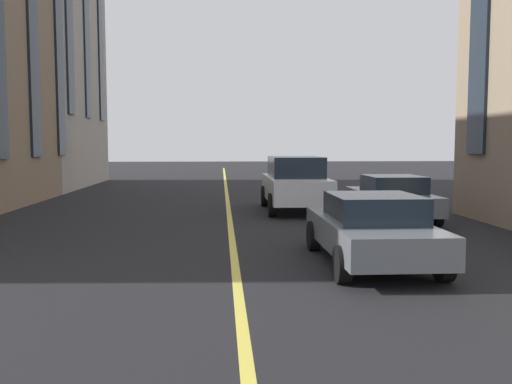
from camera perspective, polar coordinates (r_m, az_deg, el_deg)
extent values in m
cube|color=#D8C64C|center=(13.72, -2.48, -4.78)|extent=(80.00, 0.16, 0.01)
cube|color=slate|center=(10.99, 11.62, -4.19)|extent=(4.40, 1.80, 0.55)
cube|color=#19232D|center=(10.71, 11.98, -1.60)|extent=(1.85, 1.58, 0.50)
cylinder|color=black|center=(12.26, 5.90, -4.48)|extent=(0.64, 0.22, 0.64)
cylinder|color=black|center=(12.65, 13.66, -4.29)|extent=(0.64, 0.22, 0.64)
cylinder|color=black|center=(9.45, 8.82, -7.33)|extent=(0.64, 0.22, 0.64)
cylinder|color=black|center=(9.97, 18.64, -6.90)|extent=(0.64, 0.22, 0.64)
cube|color=slate|center=(17.45, 13.61, -0.87)|extent=(4.40, 1.80, 0.55)
cube|color=#19232D|center=(17.20, 13.87, 0.80)|extent=(1.85, 1.58, 0.50)
cylinder|color=black|center=(18.64, 9.74, -1.28)|extent=(0.64, 0.22, 0.64)
cylinder|color=black|center=(19.12, 14.79, -1.23)|extent=(0.64, 0.22, 0.64)
cylinder|color=black|center=(15.85, 12.16, -2.42)|extent=(0.64, 0.22, 0.64)
cylinder|color=black|center=(16.41, 17.98, -2.30)|extent=(0.64, 0.22, 0.64)
cube|color=silver|center=(19.35, 4.05, 0.37)|extent=(4.70, 1.95, 0.80)
cube|color=#19232D|center=(19.30, 4.06, 2.59)|extent=(2.59, 1.72, 0.70)
cylinder|color=black|center=(20.82, 0.92, -0.40)|extent=(0.76, 0.27, 0.76)
cylinder|color=black|center=(21.05, 6.00, -0.37)|extent=(0.76, 0.27, 0.76)
cylinder|color=black|center=(17.74, 1.71, -1.33)|extent=(0.76, 0.27, 0.76)
cylinder|color=black|center=(18.01, 7.65, -1.28)|extent=(0.76, 0.27, 0.76)
cube|color=#19232D|center=(23.88, -21.87, 15.30)|extent=(1.10, 0.10, 9.87)
cube|color=#19232D|center=(27.18, -19.49, 14.05)|extent=(1.10, 0.10, 9.87)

